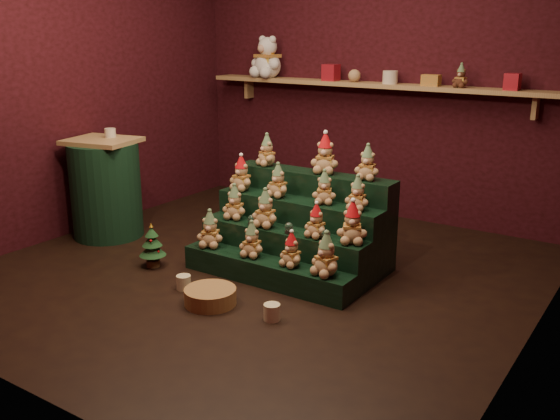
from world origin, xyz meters
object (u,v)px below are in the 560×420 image
Objects in this scene: snow_globe_c at (326,235)px; mug_left at (184,282)px; wicker_basket at (210,296)px; white_bear at (268,51)px; snow_globe_b at (289,228)px; mini_christmas_tree at (152,246)px; brown_bear at (461,76)px; snow_globe_a at (252,220)px; riser_tier_front at (266,271)px; side_table at (106,189)px; mug_right at (272,312)px.

mug_left is (-0.84, -0.59, -0.35)m from snow_globe_c.
wicker_basket is 0.67× the size of white_bear.
white_bear is (-0.92, 2.39, 1.53)m from mug_left.
wicker_basket is at bearing -51.52° from white_bear.
mini_christmas_tree is (-1.03, -0.39, -0.23)m from snow_globe_b.
snow_globe_c is 0.25× the size of mini_christmas_tree.
brown_bear reaches higher than mini_christmas_tree.
snow_globe_c is 2.78m from white_bear.
snow_globe_a reaches higher than mini_christmas_tree.
snow_globe_b is at bearing 58.62° from riser_tier_front.
snow_globe_c is (0.65, 0.00, 0.00)m from snow_globe_a.
snow_globe_c is 0.92m from wicker_basket.
snow_globe_c is 0.84× the size of mug_left.
mug_left is 0.20× the size of white_bear.
riser_tier_front is at bearing -15.00° from side_table.
snow_globe_a is 0.24× the size of wicker_basket.
side_table is 2.23m from white_bear.
riser_tier_front is at bearing -33.57° from snow_globe_a.
mug_right is at bearing -10.92° from mini_christmas_tree.
snow_globe_c is at bearing 52.56° from wicker_basket.
brown_bear is (0.95, 1.80, 1.02)m from snow_globe_a.
side_table is (-2.24, -0.05, 0.04)m from snow_globe_c.
mini_christmas_tree is 2.64m from white_bear.
mug_right is at bearing -45.69° from snow_globe_a.
mini_christmas_tree is 0.56m from mug_left.
snow_globe_a is 1.59m from side_table.
side_table is at bearing -92.61° from white_bear.
brown_bear is (1.14, 2.39, 1.37)m from mug_left.
white_bear is at bearing 128.66° from snow_globe_b.
snow_globe_a is 0.83m from mini_christmas_tree.
brown_bear is at bearing 71.83° from wicker_basket.
white_bear is at bearing 121.47° from snow_globe_a.
wicker_basket is at bearing -176.01° from mug_right.
snow_globe_a is 0.96m from mug_right.
snow_globe_a is 0.83× the size of mug_left.
snow_globe_a is (-0.24, 0.16, 0.31)m from riser_tier_front.
mug_left is at bearing -57.11° from white_bear.
snow_globe_a reaches higher than mug_right.
white_bear is (-1.10, 1.80, 1.18)m from snow_globe_a.
riser_tier_front is 1.57× the size of side_table.
snow_globe_c reaches higher than mug_right.
snow_globe_b is 0.97× the size of snow_globe_c.
mug_right is 0.20× the size of white_bear.
snow_globe_a is at bearing -46.64° from white_bear.
mini_christmas_tree is 0.89m from wicker_basket.
riser_tier_front is 0.37m from snow_globe_b.
snow_globe_c is 1.08m from mug_left.
mug_right is (0.29, -0.64, -0.35)m from snow_globe_b.
brown_bear is at bearing 62.21° from snow_globe_a.
wicker_basket is at bearing -19.16° from mini_christmas_tree.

